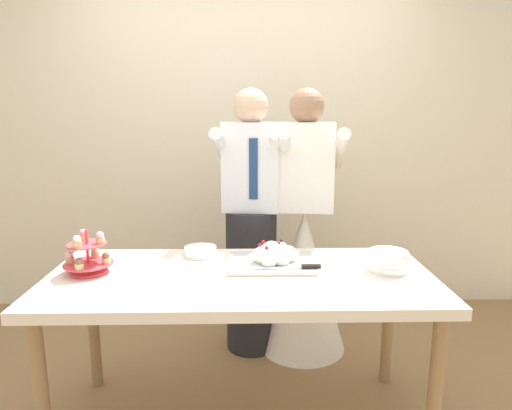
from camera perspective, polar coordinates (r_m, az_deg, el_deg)
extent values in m
cube|color=beige|center=(3.47, -1.76, 10.60)|extent=(5.20, 0.10, 2.90)
cube|color=silver|center=(2.13, -2.00, -9.42)|extent=(1.80, 0.80, 0.05)
cylinder|color=olive|center=(2.20, -25.58, -21.23)|extent=(0.06, 0.06, 0.72)
cylinder|color=olive|center=(2.18, 21.78, -21.26)|extent=(0.06, 0.06, 0.72)
cylinder|color=olive|center=(2.72, -19.96, -14.19)|extent=(0.06, 0.06, 0.72)
cylinder|color=olive|center=(2.70, 16.41, -14.14)|extent=(0.06, 0.06, 0.72)
cylinder|color=#D83F4C|center=(2.28, -20.45, -7.91)|extent=(0.17, 0.17, 0.01)
cylinder|color=#D83F4C|center=(2.25, -20.63, -5.54)|extent=(0.01, 0.01, 0.21)
cylinder|color=#D83F4C|center=(2.27, -20.52, -6.99)|extent=(0.23, 0.23, 0.01)
cylinder|color=#D1B784|center=(2.23, -18.47, -6.69)|extent=(0.04, 0.04, 0.03)
sphere|color=brown|center=(2.23, -18.51, -6.10)|extent=(0.04, 0.04, 0.04)
cylinder|color=#D1B784|center=(2.34, -19.76, -5.93)|extent=(0.04, 0.04, 0.03)
sphere|color=beige|center=(2.33, -19.80, -5.37)|extent=(0.04, 0.04, 0.04)
cylinder|color=#D1B784|center=(2.30, -22.59, -6.48)|extent=(0.04, 0.04, 0.03)
sphere|color=#EAB7C6|center=(2.29, -22.64, -5.91)|extent=(0.04, 0.04, 0.04)
cylinder|color=#D1B784|center=(2.19, -21.53, -7.27)|extent=(0.04, 0.04, 0.03)
sphere|color=brown|center=(2.18, -21.58, -6.67)|extent=(0.04, 0.04, 0.04)
cylinder|color=#D83F4C|center=(2.24, -20.69, -4.68)|extent=(0.18, 0.18, 0.01)
cylinder|color=#D1B784|center=(2.22, -19.18, -4.26)|extent=(0.04, 0.04, 0.03)
sphere|color=#EAB7C6|center=(2.22, -19.22, -3.67)|extent=(0.04, 0.04, 0.04)
cylinder|color=#D1B784|center=(2.30, -21.05, -3.89)|extent=(0.04, 0.04, 0.03)
sphere|color=#EAB7C6|center=(2.29, -21.09, -3.31)|extent=(0.04, 0.04, 0.04)
cylinder|color=#D1B784|center=(2.19, -21.78, -4.66)|extent=(0.04, 0.04, 0.03)
sphere|color=white|center=(2.19, -21.83, -4.06)|extent=(0.04, 0.04, 0.04)
cube|color=silver|center=(2.24, 1.99, -7.38)|extent=(0.42, 0.31, 0.02)
sphere|color=white|center=(2.23, 4.09, -6.29)|extent=(0.09, 0.09, 0.09)
sphere|color=white|center=(2.28, 3.05, -5.84)|extent=(0.09, 0.09, 0.09)
sphere|color=white|center=(2.27, 1.65, -5.94)|extent=(0.09, 0.09, 0.09)
sphere|color=white|center=(2.24, 0.95, -6.26)|extent=(0.08, 0.08, 0.08)
sphere|color=white|center=(2.20, 0.86, -6.46)|extent=(0.10, 0.10, 0.10)
sphere|color=white|center=(2.15, 1.66, -7.01)|extent=(0.08, 0.08, 0.08)
sphere|color=white|center=(2.17, 3.28, -6.79)|extent=(0.09, 0.09, 0.09)
sphere|color=white|center=(2.22, 2.00, -5.99)|extent=(0.11, 0.11, 0.11)
sphere|color=#B21923|center=(2.21, 2.89, -4.85)|extent=(0.02, 0.02, 0.02)
sphere|color=#B21923|center=(2.16, 1.33, -5.48)|extent=(0.02, 0.02, 0.02)
sphere|color=#2D1938|center=(2.24, 3.20, -4.54)|extent=(0.02, 0.02, 0.02)
sphere|color=#B21923|center=(2.17, 0.50, -5.11)|extent=(0.02, 0.02, 0.02)
sphere|color=#B21923|center=(2.24, 0.94, -4.71)|extent=(0.02, 0.02, 0.02)
cube|color=silver|center=(2.13, 2.98, -7.98)|extent=(0.23, 0.02, 0.00)
cube|color=black|center=(2.14, 7.02, -7.74)|extent=(0.09, 0.03, 0.02)
cylinder|color=white|center=(2.26, 16.41, -7.86)|extent=(0.18, 0.18, 0.01)
cylinder|color=white|center=(2.25, 16.50, -7.63)|extent=(0.18, 0.18, 0.01)
cylinder|color=white|center=(2.25, 16.43, -7.37)|extent=(0.18, 0.18, 0.01)
cylinder|color=white|center=(2.25, 16.51, -7.07)|extent=(0.18, 0.18, 0.01)
cylinder|color=white|center=(2.24, 16.51, -6.82)|extent=(0.18, 0.18, 0.01)
cylinder|color=white|center=(2.24, 16.56, -6.54)|extent=(0.18, 0.18, 0.01)
cylinder|color=white|center=(2.24, 16.63, -6.28)|extent=(0.18, 0.18, 0.01)
cylinder|color=white|center=(2.23, 16.63, -6.01)|extent=(0.18, 0.18, 0.01)
cylinder|color=white|center=(2.23, 16.51, -5.75)|extent=(0.18, 0.18, 0.01)
cylinder|color=white|center=(2.37, -7.05, -6.54)|extent=(0.24, 0.24, 0.01)
cylinder|color=white|center=(2.36, -7.07, -5.86)|extent=(0.16, 0.16, 0.05)
cylinder|color=#232328|center=(2.92, -0.60, -9.51)|extent=(0.32, 0.32, 0.92)
cube|color=white|center=(2.74, -0.64, 4.85)|extent=(0.36, 0.24, 0.54)
sphere|color=#D8B293|center=(2.72, -0.65, 12.48)|extent=(0.21, 0.21, 0.21)
cylinder|color=white|center=(2.76, -4.30, 7.11)|extent=(0.13, 0.49, 0.28)
cylinder|color=white|center=(2.72, 3.67, 7.05)|extent=(0.13, 0.49, 0.28)
cube|color=navy|center=(2.64, -0.34, 4.57)|extent=(0.05, 0.02, 0.36)
cone|color=white|center=(2.94, 5.98, -9.47)|extent=(0.56, 0.56, 0.92)
cube|color=white|center=(2.76, 6.30, 4.81)|extent=(0.36, 0.24, 0.54)
sphere|color=#997054|center=(2.74, 6.48, 12.40)|extent=(0.21, 0.21, 0.21)
cylinder|color=white|center=(2.75, 2.65, 7.11)|extent=(0.13, 0.49, 0.28)
cylinder|color=white|center=(2.76, 10.61, 6.94)|extent=(0.13, 0.49, 0.28)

